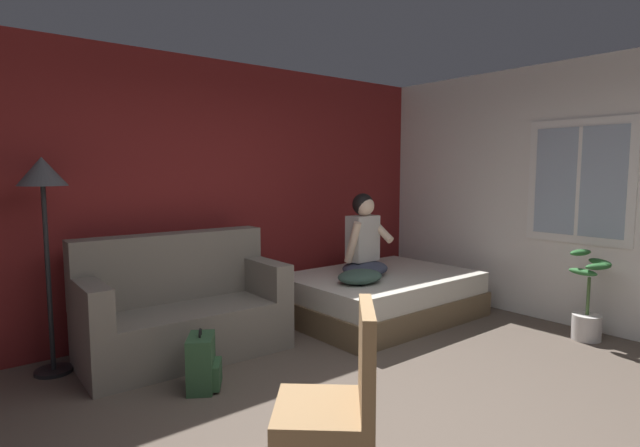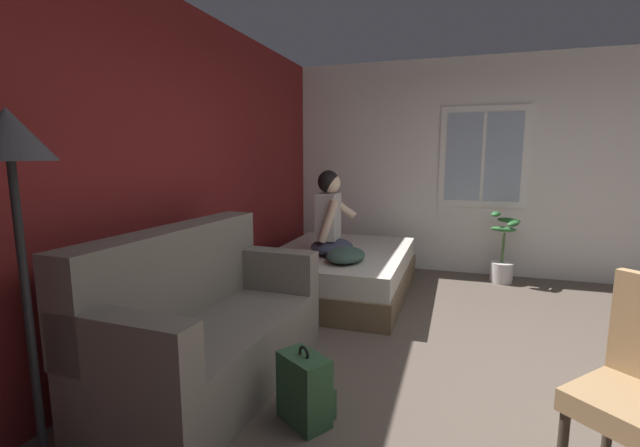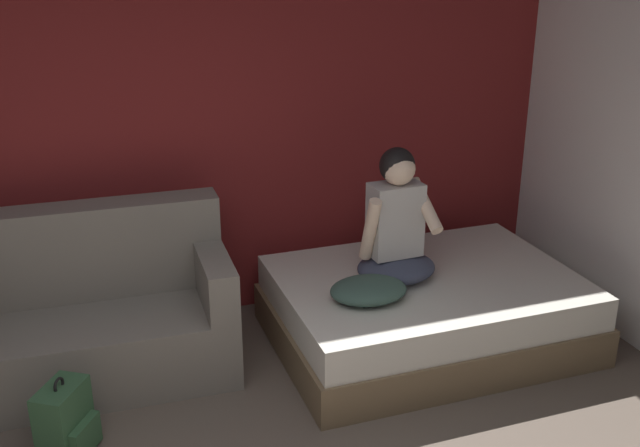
{
  "view_description": "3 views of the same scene",
  "coord_description": "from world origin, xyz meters",
  "px_view_note": "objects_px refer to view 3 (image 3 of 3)",
  "views": [
    {
      "loc": [
        -2.12,
        -1.83,
        1.6
      ],
      "look_at": [
        0.72,
        1.66,
        1.12
      ],
      "focal_mm": 28.0,
      "sensor_mm": 36.0,
      "label": 1
    },
    {
      "loc": [
        -2.68,
        0.66,
        1.5
      ],
      "look_at": [
        1.22,
        1.93,
        0.85
      ],
      "focal_mm": 24.0,
      "sensor_mm": 36.0,
      "label": 2
    },
    {
      "loc": [
        -0.41,
        -2.12,
        2.57
      ],
      "look_at": [
        1.0,
        1.88,
        0.95
      ],
      "focal_mm": 42.0,
      "sensor_mm": 36.0,
      "label": 3
    }
  ],
  "objects_px": {
    "couch": "(90,316)",
    "cell_phone": "(362,301)",
    "bed": "(425,309)",
    "backpack": "(66,422)",
    "throw_pillow": "(368,290)",
    "person_seated": "(396,227)"
  },
  "relations": [
    {
      "from": "couch",
      "to": "backpack",
      "type": "relative_size",
      "value": 3.77
    },
    {
      "from": "backpack",
      "to": "cell_phone",
      "type": "bearing_deg",
      "value": 7.55
    },
    {
      "from": "person_seated",
      "to": "bed",
      "type": "bearing_deg",
      "value": -14.12
    },
    {
      "from": "couch",
      "to": "person_seated",
      "type": "distance_m",
      "value": 1.99
    },
    {
      "from": "bed",
      "to": "throw_pillow",
      "type": "xyz_separation_m",
      "value": [
        -0.5,
        -0.19,
        0.31
      ]
    },
    {
      "from": "couch",
      "to": "person_seated",
      "type": "relative_size",
      "value": 1.97
    },
    {
      "from": "couch",
      "to": "throw_pillow",
      "type": "distance_m",
      "value": 1.72
    },
    {
      "from": "person_seated",
      "to": "backpack",
      "type": "height_order",
      "value": "person_seated"
    },
    {
      "from": "couch",
      "to": "bed",
      "type": "bearing_deg",
      "value": -8.84
    },
    {
      "from": "throw_pillow",
      "to": "person_seated",
      "type": "bearing_deg",
      "value": 40.38
    },
    {
      "from": "person_seated",
      "to": "backpack",
      "type": "bearing_deg",
      "value": -166.89
    },
    {
      "from": "couch",
      "to": "cell_phone",
      "type": "bearing_deg",
      "value": -18.64
    },
    {
      "from": "couch",
      "to": "cell_phone",
      "type": "distance_m",
      "value": 1.67
    },
    {
      "from": "throw_pillow",
      "to": "cell_phone",
      "type": "xyz_separation_m",
      "value": [
        -0.05,
        -0.01,
        -0.07
      ]
    },
    {
      "from": "couch",
      "to": "backpack",
      "type": "xyz_separation_m",
      "value": [
        -0.19,
        -0.77,
        -0.2
      ]
    },
    {
      "from": "bed",
      "to": "backpack",
      "type": "relative_size",
      "value": 4.35
    },
    {
      "from": "throw_pillow",
      "to": "cell_phone",
      "type": "bearing_deg",
      "value": -167.49
    },
    {
      "from": "person_seated",
      "to": "throw_pillow",
      "type": "bearing_deg",
      "value": -139.62
    },
    {
      "from": "bed",
      "to": "cell_phone",
      "type": "bearing_deg",
      "value": -159.75
    },
    {
      "from": "bed",
      "to": "couch",
      "type": "distance_m",
      "value": 2.16
    },
    {
      "from": "person_seated",
      "to": "throw_pillow",
      "type": "height_order",
      "value": "person_seated"
    },
    {
      "from": "person_seated",
      "to": "throw_pillow",
      "type": "distance_m",
      "value": 0.47
    }
  ]
}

